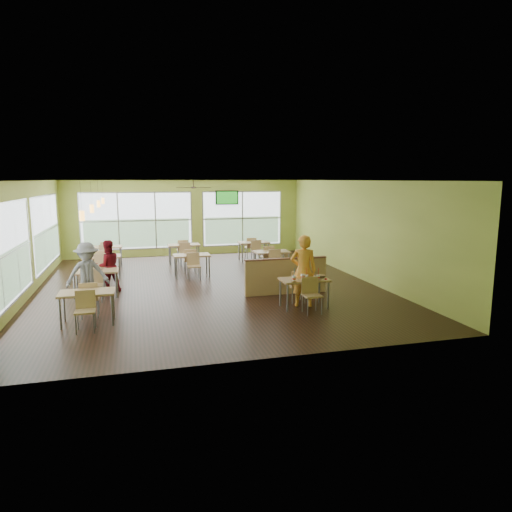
{
  "coord_description": "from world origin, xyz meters",
  "views": [
    {
      "loc": [
        -2.08,
        -13.59,
        3.24
      ],
      "look_at": [
        1.15,
        -1.43,
        1.12
      ],
      "focal_mm": 32.0,
      "sensor_mm": 36.0,
      "label": 1
    }
  ],
  "objects_px": {
    "main_table": "(304,283)",
    "food_basket": "(320,276)",
    "man_plaid": "(303,271)",
    "half_wall_divider": "(286,276)"
  },
  "relations": [
    {
      "from": "half_wall_divider",
      "to": "food_basket",
      "type": "xyz_separation_m",
      "value": [
        0.45,
        -1.42,
        0.26
      ]
    },
    {
      "from": "main_table",
      "to": "food_basket",
      "type": "height_order",
      "value": "main_table"
    },
    {
      "from": "main_table",
      "to": "half_wall_divider",
      "type": "relative_size",
      "value": 0.63
    },
    {
      "from": "main_table",
      "to": "half_wall_divider",
      "type": "distance_m",
      "value": 1.45
    },
    {
      "from": "food_basket",
      "to": "man_plaid",
      "type": "bearing_deg",
      "value": 165.09
    },
    {
      "from": "main_table",
      "to": "man_plaid",
      "type": "bearing_deg",
      "value": 80.02
    },
    {
      "from": "man_plaid",
      "to": "food_basket",
      "type": "distance_m",
      "value": 0.47
    },
    {
      "from": "half_wall_divider",
      "to": "man_plaid",
      "type": "height_order",
      "value": "man_plaid"
    },
    {
      "from": "half_wall_divider",
      "to": "main_table",
      "type": "bearing_deg",
      "value": -90.0
    },
    {
      "from": "main_table",
      "to": "food_basket",
      "type": "xyz_separation_m",
      "value": [
        0.45,
        0.03,
        0.15
      ]
    }
  ]
}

